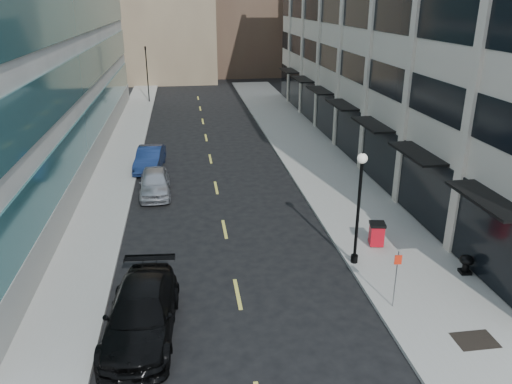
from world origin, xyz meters
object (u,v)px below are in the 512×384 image
object	(u,v)px
car_blue_sedan	(150,159)
urn_planter	(466,262)
traffic_signal	(145,50)
trash_bin	(377,233)
sign_post	(397,271)
lamppost	(359,199)
car_silver_sedan	(155,183)
car_black_pickup	(141,313)

from	to	relation	value
car_blue_sedan	urn_planter	world-z (taller)	car_blue_sedan
traffic_signal	trash_bin	world-z (taller)	traffic_signal
urn_planter	sign_post	bearing A→B (deg)	-154.74
trash_bin	traffic_signal	bearing A→B (deg)	119.28
car_blue_sedan	lamppost	world-z (taller)	lamppost
lamppost	sign_post	distance (m)	3.76
lamppost	sign_post	world-z (taller)	lamppost
car_silver_sedan	car_blue_sedan	bearing A→B (deg)	94.27
car_silver_sedan	car_blue_sedan	size ratio (longest dim) A/B	0.96
trash_bin	urn_planter	world-z (taller)	trash_bin
trash_bin	urn_planter	size ratio (longest dim) A/B	1.37
car_black_pickup	car_blue_sedan	xyz separation A→B (m)	(-0.65, 18.25, -0.07)
car_blue_sedan	urn_planter	distance (m)	21.33
trash_bin	car_blue_sedan	bearing A→B (deg)	140.51
car_black_pickup	sign_post	distance (m)	9.21
traffic_signal	sign_post	xyz separation A→B (m)	(11.14, -41.90, -4.07)
traffic_signal	car_silver_sedan	bearing A→B (deg)	-86.30
car_black_pickup	lamppost	xyz separation A→B (m)	(8.84, 3.54, 2.30)
car_blue_sedan	sign_post	bearing A→B (deg)	-55.52
sign_post	car_silver_sedan	bearing A→B (deg)	130.30
car_black_pickup	urn_planter	world-z (taller)	car_black_pickup
car_silver_sedan	sign_post	world-z (taller)	sign_post
car_black_pickup	trash_bin	bearing A→B (deg)	29.75
car_black_pickup	sign_post	bearing A→B (deg)	4.86
lamppost	sign_post	bearing A→B (deg)	-84.38
trash_bin	sign_post	world-z (taller)	sign_post
car_black_pickup	car_silver_sedan	bearing A→B (deg)	94.69
car_black_pickup	lamppost	size ratio (longest dim) A/B	1.12
sign_post	trash_bin	bearing A→B (deg)	81.63
traffic_signal	urn_planter	size ratio (longest dim) A/B	8.45
sign_post	lamppost	bearing A→B (deg)	100.98
car_silver_sedan	lamppost	distance (m)	13.52
traffic_signal	car_black_pickup	xyz separation A→B (m)	(1.96, -42.00, -4.89)
traffic_signal	lamppost	distance (m)	40.03
sign_post	traffic_signal	bearing A→B (deg)	110.24
traffic_signal	car_black_pickup	world-z (taller)	traffic_signal
urn_planter	car_blue_sedan	bearing A→B (deg)	130.27
lamppost	trash_bin	bearing A→B (deg)	42.73
car_black_pickup	sign_post	xyz separation A→B (m)	(9.17, 0.10, 0.82)
car_silver_sedan	urn_planter	world-z (taller)	car_silver_sedan
car_silver_sedan	traffic_signal	bearing A→B (deg)	91.65
car_silver_sedan	car_blue_sedan	distance (m)	4.88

